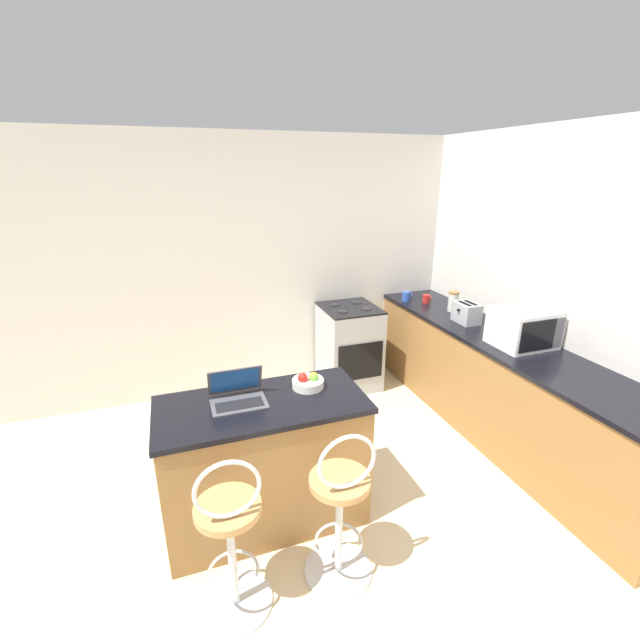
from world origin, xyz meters
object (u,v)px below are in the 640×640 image
object	(u,v)px
toaster	(467,313)
mug_red	(426,299)
microwave	(524,327)
storage_jar	(453,301)
bar_stool_near	(231,539)
mug_blue	(406,296)
bar_stool_far	(340,510)
laptop	(237,393)
stove_range	(349,347)
fruit_bowl	(308,382)

from	to	relation	value
toaster	mug_red	world-z (taller)	toaster
microwave	mug_red	bearing A→B (deg)	93.51
toaster	storage_jar	world-z (taller)	storage_jar
bar_stool_near	mug_blue	bearing A→B (deg)	44.22
mug_red	storage_jar	bearing A→B (deg)	-75.02
bar_stool_far	storage_jar	distance (m)	2.62
laptop	bar_stool_near	bearing A→B (deg)	-104.48
mug_blue	mug_red	size ratio (longest dim) A/B	1.17
stove_range	fruit_bowl	distance (m)	1.85
bar_stool_near	toaster	xyz separation A→B (m)	(2.42, 1.38, 0.52)
storage_jar	mug_red	size ratio (longest dim) A/B	2.26
mug_red	mug_blue	bearing A→B (deg)	141.66
bar_stool_far	microwave	xyz separation A→B (m)	(1.89, 0.77, 0.58)
toaster	bar_stool_near	bearing A→B (deg)	-150.25
toaster	mug_blue	xyz separation A→B (m)	(-0.17, 0.80, -0.04)
bar_stool_near	mug_red	world-z (taller)	bar_stool_near
fruit_bowl	mug_blue	xyz separation A→B (m)	(1.62, 1.53, 0.01)
bar_stool_near	microwave	size ratio (longest dim) A/B	2.17
mug_blue	bar_stool_near	bearing A→B (deg)	-135.78
toaster	stove_range	bearing A→B (deg)	136.82
bar_stool_far	toaster	world-z (taller)	toaster
microwave	mug_red	size ratio (longest dim) A/B	5.11
bar_stool_near	stove_range	xyz separation A→B (m)	(1.58, 2.17, -0.02)
toaster	stove_range	world-z (taller)	toaster
stove_range	storage_jar	xyz separation A→B (m)	(0.93, -0.46, 0.55)
bar_stool_near	storage_jar	distance (m)	3.08
bar_stool_near	microwave	distance (m)	2.67
laptop	storage_jar	world-z (taller)	laptop
storage_jar	stove_range	bearing A→B (deg)	153.68
fruit_bowl	laptop	bearing A→B (deg)	-176.90
stove_range	storage_jar	distance (m)	1.18
fruit_bowl	bar_stool_near	bearing A→B (deg)	-133.76
laptop	storage_jar	distance (m)	2.58
microwave	toaster	size ratio (longest dim) A/B	1.93
microwave	mug_red	xyz separation A→B (m)	(-0.08, 1.29, -0.11)
bar_stool_near	toaster	world-z (taller)	toaster
laptop	mug_red	distance (m)	2.66
microwave	stove_range	size ratio (longest dim) A/B	0.51
laptop	mug_blue	bearing A→B (deg)	36.69
bar_stool_far	laptop	world-z (taller)	laptop
microwave	storage_jar	world-z (taller)	microwave
toaster	fruit_bowl	world-z (taller)	toaster
stove_range	toaster	bearing A→B (deg)	-43.18
bar_stool_far	fruit_bowl	xyz separation A→B (m)	(0.03, 0.66, 0.46)
bar_stool_far	stove_range	bearing A→B (deg)	65.89
storage_jar	bar_stool_near	bearing A→B (deg)	-145.68
bar_stool_far	laptop	xyz separation A→B (m)	(-0.44, 0.63, 0.48)
bar_stool_far	microwave	distance (m)	2.12
storage_jar	mug_red	bearing A→B (deg)	104.98
bar_stool_far	fruit_bowl	size ratio (longest dim) A/B	4.83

